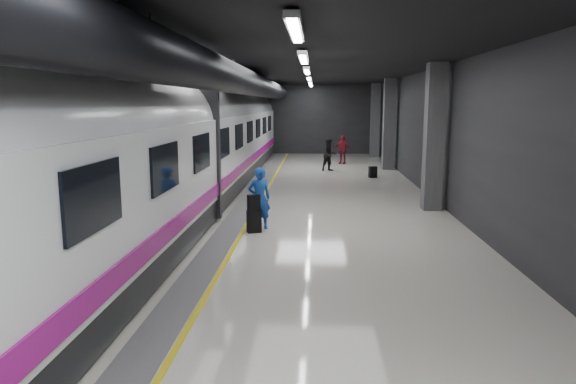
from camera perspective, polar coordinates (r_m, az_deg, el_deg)
name	(u,v)px	position (r m, az deg, el deg)	size (l,w,h in m)	color
ground	(282,222)	(14.43, -0.65, -3.35)	(40.00, 40.00, 0.00)	beige
platform_hall	(274,95)	(15.03, -1.54, 10.77)	(10.02, 40.02, 4.51)	black
train	(165,148)	(14.68, -13.46, 4.79)	(3.05, 38.00, 4.05)	black
traveler_main	(259,198)	(13.51, -3.21, -0.70)	(0.60, 0.39, 1.65)	blue
suitcase_main	(254,221)	(13.27, -3.79, -3.27)	(0.35, 0.22, 0.58)	black
shoulder_bag	(254,203)	(13.15, -3.83, -1.19)	(0.31, 0.16, 0.41)	black
traveler_far_a	(329,155)	(25.36, 4.62, 4.16)	(0.78, 0.61, 1.61)	black
traveler_far_b	(342,150)	(28.39, 6.06, 4.70)	(0.92, 0.38, 1.57)	maroon
suitcase_far	(373,172)	(23.33, 9.41, 2.21)	(0.34, 0.22, 0.51)	black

